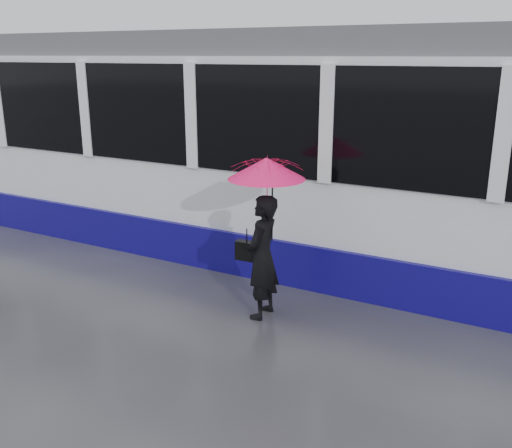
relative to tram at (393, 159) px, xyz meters
The scene contains 6 objects.
ground 3.56m from the tram, 127.66° to the right, with size 90.00×90.00×0.00m, color #2E2E34.
rails 2.52m from the tram, behind, with size 34.00×1.51×0.02m.
tram is the anchor object (origin of this frame).
woman 2.54m from the tram, 110.78° to the right, with size 0.54×0.36×1.49m, color black.
umbrella 2.37m from the tram, 109.65° to the right, with size 0.93×0.93×1.01m.
handbag 2.60m from the tram, 115.76° to the right, with size 0.27×0.13×0.41m.
Camera 1 is at (4.07, -5.25, 3.03)m, focal length 40.00 mm.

